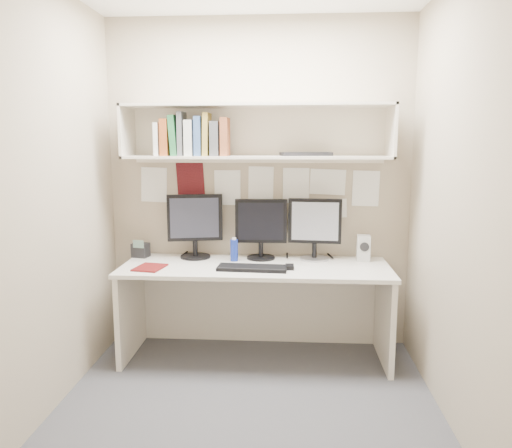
# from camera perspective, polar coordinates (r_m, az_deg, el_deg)

# --- Properties ---
(floor) EXTENTS (2.40, 2.00, 0.01)m
(floor) POSITION_cam_1_polar(r_m,az_deg,el_deg) (3.41, -0.84, -19.40)
(floor) COLOR #434348
(floor) RESTS_ON ground
(wall_back) EXTENTS (2.40, 0.02, 2.60)m
(wall_back) POSITION_cam_1_polar(r_m,az_deg,el_deg) (4.01, 0.29, 4.45)
(wall_back) COLOR tan
(wall_back) RESTS_ON ground
(wall_front) EXTENTS (2.40, 0.02, 2.60)m
(wall_front) POSITION_cam_1_polar(r_m,az_deg,el_deg) (2.03, -3.23, -0.38)
(wall_front) COLOR tan
(wall_front) RESTS_ON ground
(wall_left) EXTENTS (0.02, 2.00, 2.60)m
(wall_left) POSITION_cam_1_polar(r_m,az_deg,el_deg) (3.33, -21.94, 2.78)
(wall_left) COLOR tan
(wall_left) RESTS_ON ground
(wall_right) EXTENTS (0.02, 2.00, 2.60)m
(wall_right) POSITION_cam_1_polar(r_m,az_deg,el_deg) (3.15, 21.44, 2.47)
(wall_right) COLOR tan
(wall_right) RESTS_ON ground
(desk) EXTENTS (2.00, 0.70, 0.73)m
(desk) POSITION_cam_1_polar(r_m,az_deg,el_deg) (3.86, -0.05, -9.96)
(desk) COLOR silver
(desk) RESTS_ON floor
(overhead_hutch) EXTENTS (2.00, 0.38, 0.40)m
(overhead_hutch) POSITION_cam_1_polar(r_m,az_deg,el_deg) (3.85, 0.16, 10.51)
(overhead_hutch) COLOR silver
(overhead_hutch) RESTS_ON wall_back
(pinned_papers) EXTENTS (1.92, 0.01, 0.48)m
(pinned_papers) POSITION_cam_1_polar(r_m,az_deg,el_deg) (4.00, 0.28, 3.73)
(pinned_papers) COLOR white
(pinned_papers) RESTS_ON wall_back
(monitor_left) EXTENTS (0.43, 0.24, 0.51)m
(monitor_left) POSITION_cam_1_polar(r_m,az_deg,el_deg) (3.98, -6.99, 0.02)
(monitor_left) COLOR black
(monitor_left) RESTS_ON desk
(monitor_center) EXTENTS (0.41, 0.22, 0.47)m
(monitor_center) POSITION_cam_1_polar(r_m,az_deg,el_deg) (3.91, 0.58, -0.28)
(monitor_center) COLOR black
(monitor_center) RESTS_ON desk
(monitor_right) EXTENTS (0.41, 0.23, 0.48)m
(monitor_right) POSITION_cam_1_polar(r_m,az_deg,el_deg) (3.91, 6.73, -0.30)
(monitor_right) COLOR #A5A5AA
(monitor_right) RESTS_ON desk
(keyboard) EXTENTS (0.51, 0.21, 0.02)m
(keyboard) POSITION_cam_1_polar(r_m,az_deg,el_deg) (3.62, -0.43, -5.05)
(keyboard) COLOR black
(keyboard) RESTS_ON desk
(mouse) EXTENTS (0.06, 0.10, 0.03)m
(mouse) POSITION_cam_1_polar(r_m,az_deg,el_deg) (3.65, 3.87, -4.92)
(mouse) COLOR black
(mouse) RESTS_ON desk
(speaker) EXTENTS (0.11, 0.11, 0.20)m
(speaker) POSITION_cam_1_polar(r_m,az_deg,el_deg) (3.96, 12.18, -2.70)
(speaker) COLOR #B7B8B3
(speaker) RESTS_ON desk
(blue_bottle) EXTENTS (0.06, 0.06, 0.18)m
(blue_bottle) POSITION_cam_1_polar(r_m,az_deg,el_deg) (3.87, -2.52, -2.98)
(blue_bottle) COLOR navy
(blue_bottle) RESTS_ON desk
(maroon_notebook) EXTENTS (0.23, 0.26, 0.01)m
(maroon_notebook) POSITION_cam_1_polar(r_m,az_deg,el_deg) (3.74, -12.04, -4.88)
(maroon_notebook) COLOR #5B0F10
(maroon_notebook) RESTS_ON desk
(desk_phone) EXTENTS (0.14, 0.13, 0.15)m
(desk_phone) POSITION_cam_1_polar(r_m,az_deg,el_deg) (4.11, -13.05, -2.90)
(desk_phone) COLOR black
(desk_phone) RESTS_ON desk
(book_stack) EXTENTS (0.55, 0.20, 0.32)m
(book_stack) POSITION_cam_1_polar(r_m,az_deg,el_deg) (3.81, -7.23, 9.86)
(book_stack) COLOR silver
(book_stack) RESTS_ON overhead_hutch
(hutch_tray) EXTENTS (0.40, 0.23, 0.03)m
(hutch_tray) POSITION_cam_1_polar(r_m,az_deg,el_deg) (3.80, 5.74, 7.97)
(hutch_tray) COLOR black
(hutch_tray) RESTS_ON overhead_hutch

